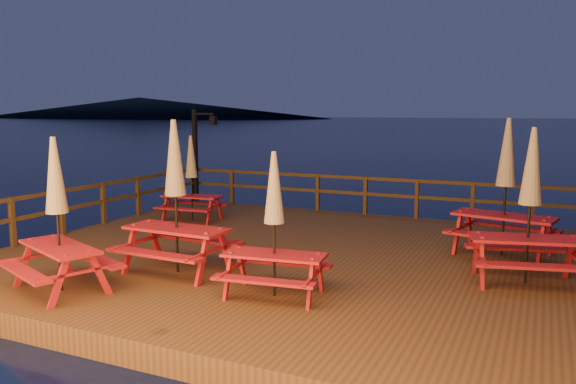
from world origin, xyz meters
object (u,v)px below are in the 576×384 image
lamp_post (199,147)px  picnic_table_1 (191,177)px  picnic_table_2 (506,185)px  picnic_table_0 (57,212)px

lamp_post → picnic_table_1: size_ratio=1.31×
picnic_table_1 → picnic_table_2: size_ratio=0.82×
picnic_table_2 → lamp_post: bearing=174.9°
lamp_post → picnic_table_2: lamp_post is taller
picnic_table_1 → picnic_table_2: (7.90, -0.40, 0.27)m
picnic_table_0 → picnic_table_1: size_ratio=1.11×
lamp_post → picnic_table_2: size_ratio=1.07×
picnic_table_0 → lamp_post: bearing=130.0°
lamp_post → picnic_table_0: 8.87m
picnic_table_0 → picnic_table_2: picnic_table_2 is taller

